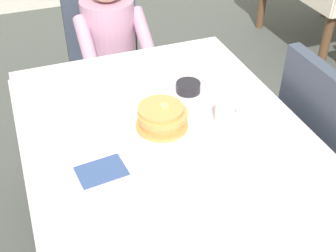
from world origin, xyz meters
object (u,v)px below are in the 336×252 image
(plate_breakfast, at_px, (163,127))
(fork_left_of_plate, at_px, (119,142))
(diner_person, at_px, (111,43))
(chair_right_side, at_px, (324,137))
(bowl_butter, at_px, (188,87))
(cup_coffee, at_px, (225,113))
(syrup_pitcher, at_px, (98,116))
(spoon_near_edge, at_px, (205,182))
(dining_table_main, at_px, (170,156))
(chair_diner, at_px, (107,53))
(breakfast_stack, at_px, (162,118))
(knife_right_of_plate, at_px, (208,121))

(plate_breakfast, height_order, fork_left_of_plate, plate_breakfast)
(diner_person, relative_size, chair_right_side, 1.20)
(bowl_butter, bearing_deg, fork_left_of_plate, -148.46)
(cup_coffee, bearing_deg, syrup_pitcher, 160.63)
(bowl_butter, relative_size, spoon_near_edge, 0.73)
(dining_table_main, bearing_deg, chair_right_side, 0.00)
(spoon_near_edge, bearing_deg, fork_left_of_plate, 118.90)
(plate_breakfast, xyz_separation_m, fork_left_of_plate, (-0.19, -0.02, -0.01))
(diner_person, xyz_separation_m, bowl_butter, (0.17, -0.72, 0.09))
(chair_diner, distance_m, syrup_pitcher, 1.04)
(diner_person, distance_m, bowl_butter, 0.75)
(dining_table_main, relative_size, spoon_near_edge, 10.16)
(breakfast_stack, relative_size, syrup_pitcher, 2.61)
(dining_table_main, relative_size, bowl_butter, 13.85)
(spoon_near_edge, bearing_deg, syrup_pitcher, 113.66)
(chair_right_side, height_order, spoon_near_edge, chair_right_side)
(cup_coffee, bearing_deg, chair_right_side, -3.09)
(plate_breakfast, distance_m, fork_left_of_plate, 0.19)
(dining_table_main, height_order, cup_coffee, cup_coffee)
(dining_table_main, xyz_separation_m, spoon_near_edge, (0.03, -0.26, 0.09))
(syrup_pitcher, xyz_separation_m, knife_right_of_plate, (0.42, -0.15, -0.04))
(chair_right_side, xyz_separation_m, spoon_near_edge, (-0.74, -0.26, 0.21))
(plate_breakfast, bearing_deg, syrup_pitcher, 151.48)
(fork_left_of_plate, bearing_deg, breakfast_stack, -85.92)
(spoon_near_edge, bearing_deg, plate_breakfast, 89.27)
(diner_person, bearing_deg, bowl_butter, 103.37)
(syrup_pitcher, relative_size, fork_left_of_plate, 0.44)
(chair_diner, distance_m, plate_breakfast, 1.12)
(plate_breakfast, distance_m, syrup_pitcher, 0.27)
(breakfast_stack, bearing_deg, dining_table_main, -82.53)
(chair_diner, height_order, diner_person, diner_person)
(dining_table_main, xyz_separation_m, chair_diner, (0.02, 1.17, -0.12))
(chair_diner, bearing_deg, syrup_pitcher, 74.85)
(knife_right_of_plate, distance_m, spoon_near_edge, 0.35)
(breakfast_stack, bearing_deg, chair_right_side, -5.16)
(chair_diner, bearing_deg, dining_table_main, 88.79)
(breakfast_stack, distance_m, fork_left_of_plate, 0.19)
(chair_right_side, relative_size, syrup_pitcher, 11.62)
(cup_coffee, distance_m, spoon_near_edge, 0.37)
(diner_person, height_order, cup_coffee, diner_person)
(bowl_butter, height_order, fork_left_of_plate, bowl_butter)
(fork_left_of_plate, height_order, knife_right_of_plate, same)
(chair_diner, bearing_deg, breakfast_stack, 88.23)
(breakfast_stack, bearing_deg, bowl_butter, 46.99)
(plate_breakfast, bearing_deg, chair_right_side, -5.28)
(plate_breakfast, bearing_deg, cup_coffee, -9.78)
(fork_left_of_plate, relative_size, knife_right_of_plate, 0.90)
(chair_diner, relative_size, bowl_butter, 8.45)
(chair_right_side, bearing_deg, fork_left_of_plate, -93.06)
(chair_right_side, bearing_deg, bowl_butter, -116.89)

